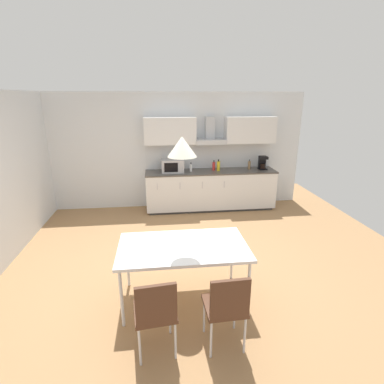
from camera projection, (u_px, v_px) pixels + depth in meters
name	position (u px, v px, depth m)	size (l,w,h in m)	color
ground_plane	(178.00, 270.00, 4.47)	(7.67, 8.35, 0.02)	#9E754C
wall_back	(168.00, 151.00, 6.76)	(6.13, 0.10, 2.56)	silver
kitchen_counter	(211.00, 190.00, 6.78)	(2.89, 0.65, 0.88)	#333333
backsplash_tile	(209.00, 156.00, 6.84)	(2.87, 0.02, 0.56)	silver
upper_wall_cabinets	(211.00, 131.00, 6.51)	(2.87, 0.40, 0.57)	silver
microwave	(173.00, 166.00, 6.50)	(0.48, 0.35, 0.28)	#ADADB2
coffee_maker	(262.00, 163.00, 6.75)	(0.18, 0.19, 0.30)	black
bottle_brown	(249.00, 165.00, 6.75)	(0.06, 0.06, 0.23)	brown
bottle_red	(214.00, 166.00, 6.67)	(0.06, 0.06, 0.22)	red
bottle_yellow	(218.00, 166.00, 6.62)	(0.07, 0.07, 0.26)	yellow
bottle_white	(191.00, 168.00, 6.56)	(0.06, 0.06, 0.20)	white
dining_table	(183.00, 249.00, 3.59)	(1.54, 0.89, 0.75)	white
chair_near_right	(227.00, 304.00, 2.91)	(0.42, 0.42, 0.87)	#4C2D1E
chair_near_left	(156.00, 310.00, 2.83)	(0.44, 0.44, 0.87)	#4C2D1E
pendant_lamp	(182.00, 147.00, 3.22)	(0.32, 0.32, 0.22)	silver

